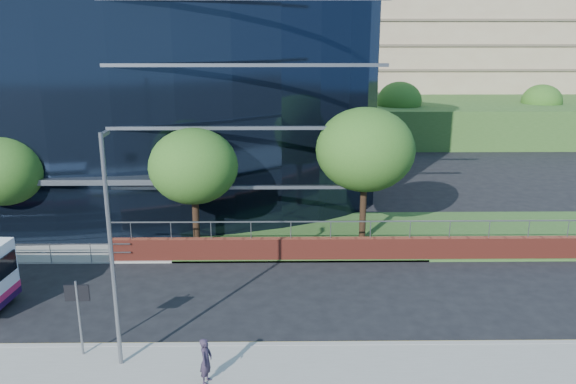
{
  "coord_description": "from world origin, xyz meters",
  "views": [
    {
      "loc": [
        11.53,
        -19.27,
        10.96
      ],
      "look_at": [
        11.87,
        8.0,
        3.42
      ],
      "focal_mm": 35.0,
      "sensor_mm": 36.0,
      "label": 1
    }
  ],
  "objects_px": {
    "street_sign": "(78,302)",
    "tree_dist_f": "(542,101)",
    "streetlight_east": "(111,246)",
    "tree_far_b": "(4,171)",
    "tree_dist_e": "(399,101)",
    "pedestrian": "(206,361)",
    "tree_far_c": "(193,166)",
    "tree_far_d": "(365,150)"
  },
  "relations": [
    {
      "from": "tree_dist_f",
      "to": "streetlight_east",
      "type": "xyz_separation_m",
      "value": [
        -34.0,
        -44.17,
        0.23
      ]
    },
    {
      "from": "tree_dist_e",
      "to": "tree_dist_f",
      "type": "height_order",
      "value": "tree_dist_e"
    },
    {
      "from": "tree_dist_f",
      "to": "pedestrian",
      "type": "height_order",
      "value": "tree_dist_f"
    },
    {
      "from": "tree_far_b",
      "to": "tree_far_d",
      "type": "relative_size",
      "value": 0.81
    },
    {
      "from": "tree_far_b",
      "to": "pedestrian",
      "type": "distance_m",
      "value": 17.93
    },
    {
      "from": "tree_far_b",
      "to": "streetlight_east",
      "type": "xyz_separation_m",
      "value": [
        9.0,
        -11.67,
        0.23
      ]
    },
    {
      "from": "tree_far_d",
      "to": "street_sign",
      "type": "bearing_deg",
      "value": -134.78
    },
    {
      "from": "street_sign",
      "to": "tree_far_b",
      "type": "height_order",
      "value": "tree_far_b"
    },
    {
      "from": "street_sign",
      "to": "tree_far_d",
      "type": "distance_m",
      "value": 16.61
    },
    {
      "from": "tree_far_d",
      "to": "tree_dist_f",
      "type": "xyz_separation_m",
      "value": [
        24.0,
        32.0,
        -0.98
      ]
    },
    {
      "from": "tree_far_b",
      "to": "tree_dist_e",
      "type": "relative_size",
      "value": 0.93
    },
    {
      "from": "streetlight_east",
      "to": "tree_far_b",
      "type": "bearing_deg",
      "value": 127.63
    },
    {
      "from": "street_sign",
      "to": "tree_dist_f",
      "type": "height_order",
      "value": "tree_dist_f"
    },
    {
      "from": "pedestrian",
      "to": "tree_dist_f",
      "type": "bearing_deg",
      "value": -21.17
    },
    {
      "from": "tree_far_d",
      "to": "tree_dist_f",
      "type": "bearing_deg",
      "value": 53.13
    },
    {
      "from": "street_sign",
      "to": "tree_far_b",
      "type": "xyz_separation_m",
      "value": [
        -7.5,
        11.09,
        2.06
      ]
    },
    {
      "from": "tree_far_b",
      "to": "tree_dist_f",
      "type": "bearing_deg",
      "value": 37.08
    },
    {
      "from": "tree_dist_e",
      "to": "pedestrian",
      "type": "relative_size",
      "value": 4.17
    },
    {
      "from": "tree_far_c",
      "to": "streetlight_east",
      "type": "height_order",
      "value": "streetlight_east"
    },
    {
      "from": "tree_dist_e",
      "to": "tree_far_c",
      "type": "bearing_deg",
      "value": -118.74
    },
    {
      "from": "tree_far_c",
      "to": "tree_dist_e",
      "type": "relative_size",
      "value": 1.0
    },
    {
      "from": "tree_far_c",
      "to": "tree_dist_e",
      "type": "distance_m",
      "value": 35.36
    },
    {
      "from": "tree_dist_f",
      "to": "streetlight_east",
      "type": "relative_size",
      "value": 0.76
    },
    {
      "from": "street_sign",
      "to": "pedestrian",
      "type": "height_order",
      "value": "street_sign"
    },
    {
      "from": "tree_far_b",
      "to": "pedestrian",
      "type": "height_order",
      "value": "tree_far_b"
    },
    {
      "from": "tree_far_c",
      "to": "pedestrian",
      "type": "distance_m",
      "value": 13.01
    },
    {
      "from": "tree_far_d",
      "to": "pedestrian",
      "type": "bearing_deg",
      "value": -117.41
    },
    {
      "from": "street_sign",
      "to": "tree_far_b",
      "type": "bearing_deg",
      "value": 124.08
    },
    {
      "from": "tree_far_b",
      "to": "tree_dist_f",
      "type": "height_order",
      "value": "same"
    },
    {
      "from": "tree_far_d",
      "to": "tree_far_b",
      "type": "bearing_deg",
      "value": -178.49
    },
    {
      "from": "pedestrian",
      "to": "tree_dist_e",
      "type": "bearing_deg",
      "value": -5.86
    },
    {
      "from": "tree_far_c",
      "to": "tree_dist_f",
      "type": "height_order",
      "value": "tree_far_c"
    },
    {
      "from": "tree_far_b",
      "to": "tree_dist_e",
      "type": "bearing_deg",
      "value": 48.48
    },
    {
      "from": "street_sign",
      "to": "pedestrian",
      "type": "xyz_separation_m",
      "value": [
        4.59,
        -1.74,
        -1.22
      ]
    },
    {
      "from": "tree_dist_f",
      "to": "tree_far_d",
      "type": "bearing_deg",
      "value": -126.87
    },
    {
      "from": "street_sign",
      "to": "streetlight_east",
      "type": "relative_size",
      "value": 0.35
    },
    {
      "from": "street_sign",
      "to": "tree_far_c",
      "type": "xyz_separation_m",
      "value": [
        2.5,
        10.59,
        2.39
      ]
    },
    {
      "from": "tree_dist_e",
      "to": "tree_dist_f",
      "type": "distance_m",
      "value": 16.13
    },
    {
      "from": "tree_far_c",
      "to": "tree_dist_f",
      "type": "bearing_deg",
      "value": 45.0
    },
    {
      "from": "tree_far_d",
      "to": "pedestrian",
      "type": "height_order",
      "value": "tree_far_d"
    },
    {
      "from": "street_sign",
      "to": "streetlight_east",
      "type": "bearing_deg",
      "value": -21.36
    },
    {
      "from": "tree_far_d",
      "to": "tree_far_c",
      "type": "bearing_deg",
      "value": -173.66
    }
  ]
}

